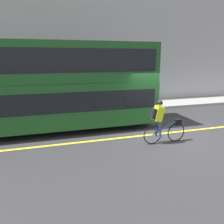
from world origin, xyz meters
TOP-DOWN VIEW (x-y plane):
  - ground_plane at (0.00, 0.00)m, footprint 80.00×80.00m
  - road_center_line at (0.00, 0.17)m, footprint 50.00×0.14m
  - sidewalk_curb at (0.00, 5.41)m, footprint 60.00×2.41m
  - building_facade at (0.00, 6.77)m, footprint 60.00×0.30m
  - bus at (-5.32, 2.12)m, footprint 10.73×2.60m
  - cyclist_on_bike at (-0.69, -0.75)m, footprint 1.71×0.32m
  - trash_bin at (-4.92, 5.29)m, footprint 0.47×0.47m

SIDE VIEW (x-z plane):
  - ground_plane at x=0.00m, z-range 0.00..0.00m
  - road_center_line at x=0.00m, z-range 0.00..0.01m
  - sidewalk_curb at x=0.00m, z-range 0.00..0.15m
  - trash_bin at x=-4.92m, z-range 0.15..1.08m
  - cyclist_on_bike at x=-0.69m, z-range 0.06..1.73m
  - bus at x=-5.32m, z-range 0.20..3.97m
  - building_facade at x=0.00m, z-range 0.00..9.02m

